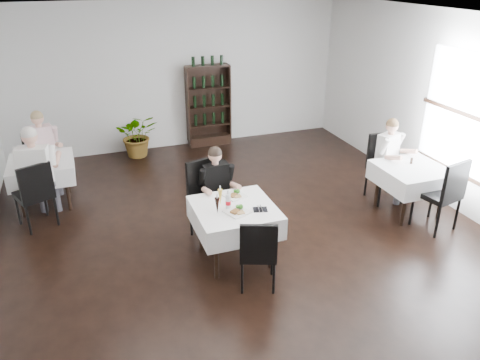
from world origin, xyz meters
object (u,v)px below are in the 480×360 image
wine_shelf (209,107)px  potted_tree (138,135)px  diner_main (217,185)px  main_table (235,217)px

wine_shelf → potted_tree: (-1.55, -0.17, -0.40)m
potted_tree → diner_main: size_ratio=0.68×
potted_tree → diner_main: 3.53m
wine_shelf → potted_tree: 1.61m
main_table → diner_main: diner_main is taller
wine_shelf → diner_main: size_ratio=1.32×
wine_shelf → diner_main: (-0.92, -3.63, -0.07)m
wine_shelf → main_table: bearing=-101.8°
main_table → potted_tree: (-0.65, 4.14, -0.17)m
main_table → diner_main: bearing=91.8°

